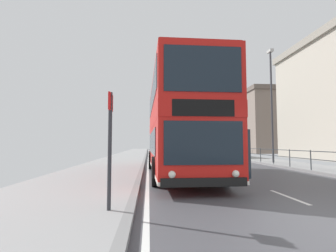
{
  "coord_description": "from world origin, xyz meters",
  "views": [
    {
      "loc": [
        -3.91,
        -4.41,
        1.48
      ],
      "look_at": [
        -3.1,
        6.43,
        2.25
      ],
      "focal_mm": 27.33,
      "sensor_mm": 36.0,
      "label": 1
    }
  ],
  "objects_px": {
    "bus_stop_sign_near": "(110,136)",
    "background_building_00": "(266,123)",
    "double_decker_bus_main": "(179,126)",
    "bare_tree_far_00": "(207,136)",
    "background_bus_far_lane": "(209,143)",
    "street_lamp_far_side": "(272,97)"
  },
  "relations": [
    {
      "from": "double_decker_bus_main",
      "to": "background_building_00",
      "type": "xyz_separation_m",
      "value": [
        19.73,
        32.38,
        2.96
      ]
    },
    {
      "from": "background_building_00",
      "to": "bare_tree_far_00",
      "type": "bearing_deg",
      "value": -171.76
    },
    {
      "from": "street_lamp_far_side",
      "to": "bus_stop_sign_near",
      "type": "bearing_deg",
      "value": -127.67
    },
    {
      "from": "background_building_00",
      "to": "bus_stop_sign_near",
      "type": "bearing_deg",
      "value": -119.32
    },
    {
      "from": "background_bus_far_lane",
      "to": "bare_tree_far_00",
      "type": "xyz_separation_m",
      "value": [
        2.85,
        13.71,
        1.19
      ]
    },
    {
      "from": "street_lamp_far_side",
      "to": "background_building_00",
      "type": "xyz_separation_m",
      "value": [
        12.03,
        26.22,
        0.33
      ]
    },
    {
      "from": "street_lamp_far_side",
      "to": "background_building_00",
      "type": "height_order",
      "value": "background_building_00"
    },
    {
      "from": "double_decker_bus_main",
      "to": "background_building_00",
      "type": "relative_size",
      "value": 0.7
    },
    {
      "from": "bus_stop_sign_near",
      "to": "bare_tree_far_00",
      "type": "xyz_separation_m",
      "value": [
        10.59,
        37.42,
        1.14
      ]
    },
    {
      "from": "background_bus_far_lane",
      "to": "background_building_00",
      "type": "height_order",
      "value": "background_building_00"
    },
    {
      "from": "double_decker_bus_main",
      "to": "street_lamp_far_side",
      "type": "height_order",
      "value": "street_lamp_far_side"
    },
    {
      "from": "background_bus_far_lane",
      "to": "street_lamp_far_side",
      "type": "xyz_separation_m",
      "value": [
        2.18,
        -10.86,
        3.38
      ]
    },
    {
      "from": "double_decker_bus_main",
      "to": "bare_tree_far_00",
      "type": "distance_m",
      "value": 31.86
    },
    {
      "from": "background_bus_far_lane",
      "to": "bare_tree_far_00",
      "type": "relative_size",
      "value": 2.03
    },
    {
      "from": "double_decker_bus_main",
      "to": "background_building_00",
      "type": "bearing_deg",
      "value": 58.64
    },
    {
      "from": "double_decker_bus_main",
      "to": "background_bus_far_lane",
      "type": "distance_m",
      "value": 17.91
    },
    {
      "from": "street_lamp_far_side",
      "to": "bare_tree_far_00",
      "type": "distance_m",
      "value": 24.68
    },
    {
      "from": "bus_stop_sign_near",
      "to": "bare_tree_far_00",
      "type": "bearing_deg",
      "value": 74.2
    },
    {
      "from": "bus_stop_sign_near",
      "to": "street_lamp_far_side",
      "type": "height_order",
      "value": "street_lamp_far_side"
    },
    {
      "from": "double_decker_bus_main",
      "to": "bare_tree_far_00",
      "type": "xyz_separation_m",
      "value": [
        8.38,
        30.74,
        0.43
      ]
    },
    {
      "from": "background_bus_far_lane",
      "to": "street_lamp_far_side",
      "type": "height_order",
      "value": "street_lamp_far_side"
    },
    {
      "from": "bus_stop_sign_near",
      "to": "background_building_00",
      "type": "relative_size",
      "value": 0.16
    }
  ]
}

